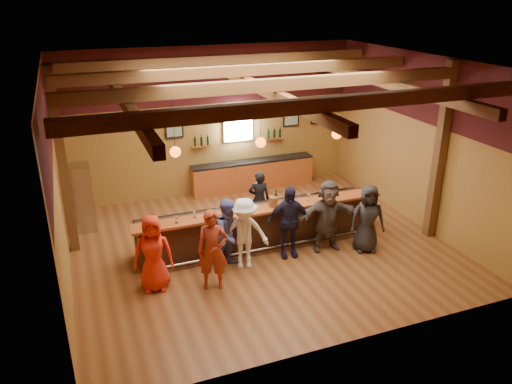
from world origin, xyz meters
TOP-DOWN VIEW (x-y plane):
  - room at (0.00, 0.06)m, footprint 9.04×9.00m
  - bar_counter at (0.02, 0.15)m, footprint 6.30×1.07m
  - back_bar_cabinet at (1.20, 3.72)m, footprint 4.00×0.52m
  - window at (0.80, 3.95)m, footprint 0.95×0.09m
  - framed_pictures at (1.67, 3.94)m, footprint 5.35×0.05m
  - wine_shelves at (0.80, 3.88)m, footprint 3.00×0.18m
  - pendant_lights at (0.00, 0.00)m, footprint 4.24×0.24m
  - stainless_fridge at (-4.10, 2.60)m, footprint 0.70×0.70m
  - customer_orange at (-2.80, -0.96)m, footprint 0.92×0.70m
  - customer_redvest at (-1.61, -1.36)m, footprint 0.75×0.60m
  - customer_denim at (-1.02, -0.65)m, footprint 1.00×0.90m
  - customer_white at (-0.70, -0.79)m, footprint 1.23×0.91m
  - customer_navy at (0.45, -0.68)m, footprint 1.10×0.59m
  - customer_brown at (1.47, -0.72)m, footprint 1.73×0.73m
  - customer_dark at (2.35, -1.11)m, footprint 0.96×0.77m
  - bartender at (0.40, 1.10)m, footprint 0.65×0.52m
  - ice_bucket at (0.28, -0.14)m, footprint 0.22×0.22m
  - bottle_a at (0.37, -0.10)m, footprint 0.08×0.08m
  - bottle_b at (0.73, -0.02)m, footprint 0.07×0.07m
  - glass_a at (-2.59, -0.18)m, footprint 0.09×0.09m
  - glass_b at (-2.12, -0.23)m, footprint 0.08×0.08m
  - glass_c at (-1.67, -0.09)m, footprint 0.07×0.07m
  - glass_d at (-0.77, -0.18)m, footprint 0.08×0.08m
  - glass_e at (-0.47, -0.20)m, footprint 0.07×0.07m
  - glass_f at (0.67, -0.24)m, footprint 0.08×0.08m
  - glass_g at (1.22, -0.18)m, footprint 0.09×0.09m
  - glass_h at (1.85, -0.15)m, footprint 0.07×0.07m

SIDE VIEW (x-z plane):
  - back_bar_cabinet at x=1.20m, z-range 0.00..0.95m
  - bar_counter at x=0.02m, z-range -0.03..1.08m
  - bartender at x=0.40m, z-range 0.00..1.56m
  - customer_denim at x=-1.02m, z-range 0.00..1.68m
  - customer_white at x=-0.70m, z-range 0.00..1.70m
  - customer_dark at x=2.35m, z-range 0.00..1.70m
  - customer_orange at x=-2.80m, z-range 0.00..1.71m
  - customer_navy at x=0.45m, z-range 0.00..1.79m
  - customer_redvest at x=-1.61m, z-range 0.00..1.79m
  - stainless_fridge at x=-4.10m, z-range 0.00..1.80m
  - customer_brown at x=1.47m, z-range 0.00..1.81m
  - glass_h at x=1.85m, z-range 1.14..1.31m
  - glass_e at x=-0.47m, z-range 1.14..1.31m
  - glass_c at x=-1.67m, z-range 1.15..1.31m
  - ice_bucket at x=0.28m, z-range 1.11..1.35m
  - bottle_b at x=0.73m, z-range 1.08..1.39m
  - glass_f at x=0.67m, z-range 1.15..1.32m
  - glass_d at x=-0.77m, z-range 1.15..1.33m
  - glass_b at x=-2.12m, z-range 1.15..1.33m
  - glass_a at x=-2.59m, z-range 1.15..1.34m
  - glass_g at x=1.22m, z-range 1.15..1.35m
  - bottle_a at x=0.37m, z-range 1.07..1.44m
  - wine_shelves at x=0.80m, z-range 1.47..1.77m
  - window at x=0.80m, z-range 1.57..2.52m
  - framed_pictures at x=1.67m, z-range 1.88..2.33m
  - pendant_lights at x=0.00m, z-range 2.02..3.39m
  - room at x=0.00m, z-range 0.95..5.47m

